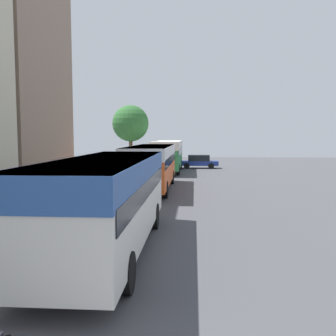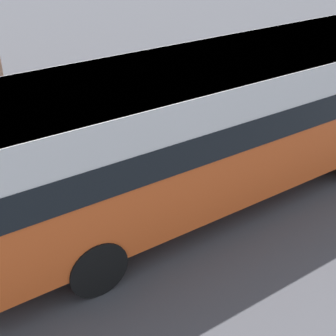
{
  "view_description": "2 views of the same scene",
  "coord_description": "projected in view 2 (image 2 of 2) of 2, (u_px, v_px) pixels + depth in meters",
  "views": [
    {
      "loc": [
        1.07,
        -2.87,
        3.7
      ],
      "look_at": [
        -0.7,
        22.39,
        1.46
      ],
      "focal_mm": 40.0,
      "sensor_mm": 36.0,
      "label": 1
    },
    {
      "loc": [
        4.69,
        16.63,
        5.56
      ],
      "look_at": [
        -1.39,
        20.71,
        1.31
      ],
      "focal_mm": 50.0,
      "sensor_mm": 36.0,
      "label": 2
    }
  ],
  "objects": [
    {
      "name": "bus_following",
      "position": [
        213.0,
        112.0,
        9.09
      ],
      "size": [
        2.67,
        10.49,
        2.97
      ],
      "color": "#EA5B23",
      "rests_on": "ground_plane"
    }
  ]
}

